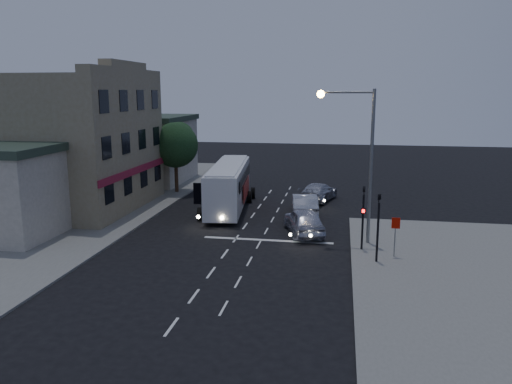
% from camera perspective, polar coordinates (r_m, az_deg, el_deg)
% --- Properties ---
extents(ground, '(120.00, 120.00, 0.00)m').
position_cam_1_polar(ground, '(29.23, -3.14, -6.46)').
color(ground, black).
extents(sidewalk_near, '(12.00, 24.00, 0.12)m').
position_cam_1_polar(sidewalk_near, '(25.66, 24.66, -9.98)').
color(sidewalk_near, slate).
rests_on(sidewalk_near, ground).
extents(sidewalk_far, '(12.00, 50.00, 0.12)m').
position_cam_1_polar(sidewalk_far, '(41.02, -18.55, -1.72)').
color(sidewalk_far, slate).
rests_on(sidewalk_far, ground).
extents(road_markings, '(8.00, 30.55, 0.01)m').
position_cam_1_polar(road_markings, '(32.09, 0.43, -4.79)').
color(road_markings, silver).
rests_on(road_markings, ground).
extents(tour_bus, '(3.63, 11.60, 3.50)m').
position_cam_1_polar(tour_bus, '(38.61, -3.12, 0.85)').
color(tour_bus, white).
rests_on(tour_bus, ground).
extents(car_suv, '(3.31, 5.28, 1.68)m').
position_cam_1_polar(car_suv, '(32.03, 5.49, -3.33)').
color(car_suv, '#AFB3C6').
rests_on(car_suv, ground).
extents(car_sedan_a, '(2.38, 5.20, 1.65)m').
position_cam_1_polar(car_sedan_a, '(36.63, 5.55, -1.47)').
color(car_sedan_a, '#B2B2B9').
rests_on(car_sedan_a, ground).
extents(car_sedan_b, '(3.33, 5.55, 1.51)m').
position_cam_1_polar(car_sedan_b, '(41.76, 7.13, -0.00)').
color(car_sedan_b, '#A2A5B2').
rests_on(car_sedan_b, ground).
extents(traffic_signal_main, '(0.25, 0.35, 4.10)m').
position_cam_1_polar(traffic_signal_main, '(28.67, 12.16, -2.04)').
color(traffic_signal_main, black).
rests_on(traffic_signal_main, sidewalk_near).
extents(traffic_signal_side, '(0.18, 0.15, 4.10)m').
position_cam_1_polar(traffic_signal_side, '(26.79, 13.81, -3.06)').
color(traffic_signal_side, black).
rests_on(traffic_signal_side, sidewalk_near).
extents(regulatory_sign, '(0.45, 0.12, 2.20)m').
position_cam_1_polar(regulatory_sign, '(28.02, 15.65, -4.26)').
color(regulatory_sign, slate).
rests_on(regulatory_sign, sidewalk_near).
extents(streetlight, '(3.32, 0.44, 9.00)m').
position_cam_1_polar(streetlight, '(29.50, 11.82, 4.89)').
color(streetlight, slate).
rests_on(streetlight, sidewalk_near).
extents(main_building, '(10.12, 12.00, 11.00)m').
position_cam_1_polar(main_building, '(40.69, -20.20, 5.36)').
color(main_building, '#7A6D4D').
rests_on(main_building, sidewalk_far).
extents(low_building_north, '(9.40, 9.40, 6.50)m').
position_cam_1_polar(low_building_north, '(51.39, -12.98, 4.91)').
color(low_building_north, '#A0998B').
rests_on(low_building_north, sidewalk_far).
extents(street_tree, '(4.00, 4.00, 6.20)m').
position_cam_1_polar(street_tree, '(44.77, -9.21, 5.55)').
color(street_tree, black).
rests_on(street_tree, sidewalk_far).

